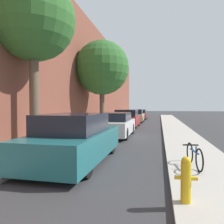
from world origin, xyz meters
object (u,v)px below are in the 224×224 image
at_px(parked_car_white, 116,125).
at_px(bicycle, 194,156).
at_px(street_tree_near, 33,20).
at_px(parked_car_teal, 75,139).
at_px(parked_car_champagne, 135,116).
at_px(parked_car_maroon, 139,115).
at_px(fire_hydrant, 186,179).
at_px(street_tree_far, 102,68).
at_px(parked_car_red, 127,119).

height_order(parked_car_white, bicycle, parked_car_white).
relative_size(parked_car_white, street_tree_near, 0.65).
height_order(parked_car_teal, street_tree_near, street_tree_near).
distance_m(parked_car_champagne, parked_car_maroon, 5.31).
distance_m(parked_car_teal, fire_hydrant, 3.99).
xyz_separation_m(parked_car_teal, street_tree_far, (-1.45, 8.73, 3.80)).
relative_size(parked_car_teal, fire_hydrant, 5.73).
distance_m(parked_car_white, fire_hydrant, 9.02).
relative_size(parked_car_teal, street_tree_far, 0.72).
height_order(parked_car_red, street_tree_far, street_tree_far).
bearing_deg(street_tree_far, parked_car_white, -59.85).
bearing_deg(parked_car_maroon, parked_car_white, -89.70).
xyz_separation_m(parked_car_red, parked_car_maroon, (0.10, 10.61, -0.08)).
relative_size(parked_car_red, street_tree_near, 0.63).
relative_size(parked_car_white, fire_hydrant, 5.42).
bearing_deg(parked_car_maroon, street_tree_far, -96.34).
relative_size(street_tree_far, fire_hydrant, 7.95).
bearing_deg(fire_hydrant, street_tree_far, 111.91).
bearing_deg(bicycle, parked_car_maroon, 91.13).
distance_m(street_tree_near, street_tree_far, 7.59).
bearing_deg(street_tree_far, parked_car_teal, -80.56).
bearing_deg(fire_hydrant, parked_car_red, 102.46).
distance_m(parked_car_red, fire_hydrant, 14.51).
height_order(parked_car_teal, parked_car_red, parked_car_teal).
bearing_deg(street_tree_near, parked_car_teal, -28.70).
bearing_deg(street_tree_near, parked_car_red, 78.44).
bearing_deg(parked_car_white, parked_car_champagne, 90.32).
bearing_deg(street_tree_near, fire_hydrant, -35.34).
xyz_separation_m(street_tree_near, street_tree_far, (0.74, 7.53, -0.62)).
bearing_deg(parked_car_teal, parked_car_red, 90.26).
xyz_separation_m(parked_car_champagne, parked_car_maroon, (-0.03, 5.31, -0.05)).
bearing_deg(parked_car_champagne, street_tree_far, -100.55).
distance_m(parked_car_maroon, street_tree_near, 21.63).
height_order(parked_car_champagne, parked_car_maroon, parked_car_champagne).
relative_size(street_tree_far, bicycle, 4.35).
xyz_separation_m(parked_car_teal, parked_car_white, (0.13, 6.00, -0.06)).
bearing_deg(street_tree_near, bicycle, -13.91).
relative_size(street_tree_near, bicycle, 4.57).
bearing_deg(parked_car_white, street_tree_far, 120.15).
relative_size(parked_car_red, street_tree_far, 0.66).
distance_m(parked_car_teal, parked_car_red, 11.63).
relative_size(parked_car_teal, parked_car_champagne, 1.17).
height_order(parked_car_red, street_tree_near, street_tree_near).
bearing_deg(street_tree_near, parked_car_maroon, 83.93).
xyz_separation_m(parked_car_red, parked_car_champagne, (0.13, 5.30, -0.02)).
bearing_deg(parked_car_white, street_tree_near, -115.83).
relative_size(parked_car_maroon, street_tree_far, 0.73).
xyz_separation_m(street_tree_near, fire_hydrant, (5.26, -3.73, -4.60)).
distance_m(parked_car_champagne, fire_hydrant, 19.69).
bearing_deg(parked_car_maroon, parked_car_red, -90.55).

